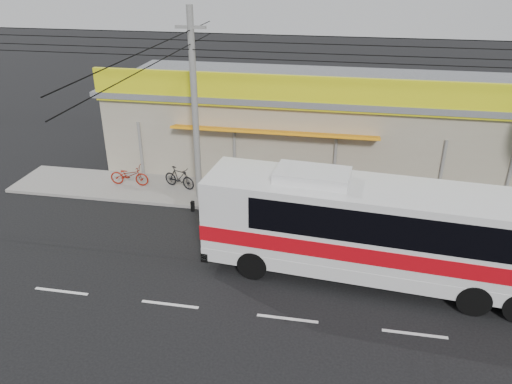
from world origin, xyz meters
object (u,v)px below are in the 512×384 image
coach_bus (392,228)px  motorbike_dark (179,178)px  motorbike_red (129,175)px  utility_pole (191,44)px

coach_bus → motorbike_dark: bearing=154.1°
motorbike_red → motorbike_dark: size_ratio=1.11×
coach_bus → motorbike_red: coach_bus is taller
motorbike_red → utility_pole: size_ratio=0.06×
coach_bus → utility_pole: bearing=154.5°
coach_bus → utility_pole: size_ratio=0.38×
motorbike_dark → utility_pole: 6.80m
coach_bus → utility_pole: 11.18m
motorbike_dark → utility_pole: bearing=-104.4°
utility_pole → motorbike_dark: bearing=146.3°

